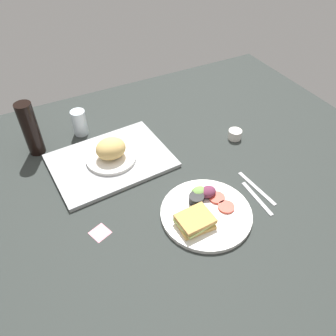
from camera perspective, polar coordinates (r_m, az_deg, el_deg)
The scene contains 10 objects.
ground_plane at distance 125.61cm, azimuth -0.18°, elevation -2.95°, with size 190.00×150.00×3.00cm, color #282D2B.
serving_tray at distance 133.96cm, azimuth -9.68°, elevation 1.22°, with size 45.00×33.00×1.60cm, color #9EA0A3.
bread_plate_near at distance 131.07cm, azimuth -9.67°, elevation 2.70°, with size 19.58×19.58×9.34cm.
plate_with_salad at distance 113.73cm, azimuth 6.13°, elevation -7.40°, with size 30.71×30.71×5.40cm.
drinking_glass at distance 148.78cm, azimuth -14.81°, elevation 7.48°, with size 6.10×6.10×11.22cm, color silver.
soda_bottle at distance 141.07cm, azimuth -22.33°, elevation 6.14°, with size 6.40×6.40×22.59cm, color black.
espresso_cup at distance 146.03cm, azimuth 11.30°, elevation 5.62°, with size 5.60×5.60×4.00cm, color silver.
fork at distance 123.02cm, azimuth 14.89°, elevation -4.95°, with size 17.00×1.40×0.50cm, color #B7B7BC.
knife at distance 126.46cm, azimuth 14.83°, elevation -3.29°, with size 19.00×1.40×0.50cm, color #B7B7BC.
sticky_note at distance 111.98cm, azimuth -11.47°, elevation -10.72°, with size 5.60×5.60×0.12cm, color pink.
Camera 1 is at (-39.66, -77.59, 88.97)cm, focal length 35.87 mm.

